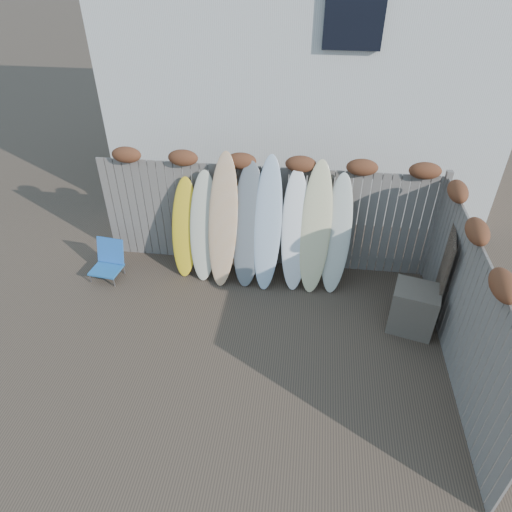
# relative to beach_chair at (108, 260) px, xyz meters

# --- Properties ---
(ground) EXTENTS (80.00, 80.00, 0.00)m
(ground) POSITION_rel_beach_chair_xyz_m (2.79, -1.66, -0.32)
(ground) COLOR #493A2D
(back_fence) EXTENTS (6.05, 0.28, 2.24)m
(back_fence) POSITION_rel_beach_chair_xyz_m (2.85, 0.74, 0.86)
(back_fence) COLOR slate
(back_fence) RESTS_ON ground
(right_fence) EXTENTS (0.28, 4.40, 2.24)m
(right_fence) POSITION_rel_beach_chair_xyz_m (5.79, -1.40, 0.82)
(right_fence) COLOR slate
(right_fence) RESTS_ON ground
(house) EXTENTS (8.50, 5.50, 6.33)m
(house) POSITION_rel_beach_chair_xyz_m (3.29, 4.84, 2.88)
(house) COLOR silver
(house) RESTS_ON ground
(beach_chair) EXTENTS (0.58, 0.61, 0.69)m
(beach_chair) POSITION_rel_beach_chair_xyz_m (0.00, 0.00, 0.00)
(beach_chair) COLOR #2368B0
(beach_chair) RESTS_ON ground
(wooden_crate) EXTENTS (0.80, 0.72, 0.80)m
(wooden_crate) POSITION_rel_beach_chair_xyz_m (5.34, -0.73, 0.08)
(wooden_crate) COLOR brown
(wooden_crate) RESTS_ON ground
(lattice_panel) EXTENTS (0.27, 1.07, 1.63)m
(lattice_panel) POSITION_rel_beach_chair_xyz_m (5.76, -0.29, 0.50)
(lattice_panel) COLOR #3A3223
(lattice_panel) RESTS_ON ground
(surfboard_0) EXTENTS (0.52, 0.67, 1.79)m
(surfboard_0) POSITION_rel_beach_chair_xyz_m (1.40, 0.37, 0.57)
(surfboard_0) COLOR yellow
(surfboard_0) RESTS_ON ground
(surfboard_1) EXTENTS (0.53, 0.71, 1.95)m
(surfboard_1) POSITION_rel_beach_chair_xyz_m (1.76, 0.32, 0.65)
(surfboard_1) COLOR beige
(surfboard_1) RESTS_ON ground
(surfboard_2) EXTENTS (0.59, 0.85, 2.31)m
(surfboard_2) POSITION_rel_beach_chair_xyz_m (2.12, 0.27, 0.83)
(surfboard_2) COLOR #FFD379
(surfboard_2) RESTS_ON ground
(surfboard_3) EXTENTS (0.60, 0.80, 2.17)m
(surfboard_3) POSITION_rel_beach_chair_xyz_m (2.56, 0.28, 0.76)
(surfboard_3) COLOR slate
(surfboard_3) RESTS_ON ground
(surfboard_4) EXTENTS (0.52, 0.83, 2.30)m
(surfboard_4) POSITION_rel_beach_chair_xyz_m (2.90, 0.26, 0.83)
(surfboard_4) COLOR silver
(surfboard_4) RESTS_ON ground
(surfboard_5) EXTENTS (0.53, 0.77, 2.09)m
(surfboard_5) POSITION_rel_beach_chair_xyz_m (3.37, 0.28, 0.72)
(surfboard_5) COLOR white
(surfboard_5) RESTS_ON ground
(surfboard_6) EXTENTS (0.56, 0.82, 2.25)m
(surfboard_6) POSITION_rel_beach_chair_xyz_m (3.72, 0.28, 0.80)
(surfboard_6) COLOR beige
(surfboard_6) RESTS_ON ground
(surfboard_7) EXTENTS (0.53, 0.76, 2.05)m
(surfboard_7) POSITION_rel_beach_chair_xyz_m (4.09, 0.29, 0.70)
(surfboard_7) COLOR silver
(surfboard_7) RESTS_ON ground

